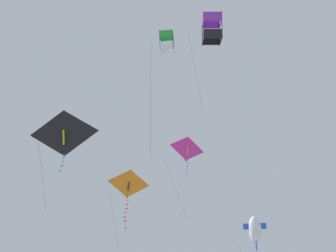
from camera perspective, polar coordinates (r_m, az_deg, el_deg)
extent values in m
cube|color=purple|center=(28.62, 6.46, 15.08)|extent=(0.99, 1.19, 0.64)
cube|color=purple|center=(27.48, 6.76, 16.14)|extent=(0.99, 1.19, 0.64)
cube|color=purple|center=(27.99, 5.27, 15.63)|extent=(1.17, 0.89, 1.10)
cube|color=purple|center=(28.13, 7.94, 15.55)|extent=(1.17, 0.89, 1.10)
cube|color=black|center=(28.14, 6.50, 12.71)|extent=(0.99, 1.19, 0.64)
cube|color=black|center=(26.97, 6.81, 13.69)|extent=(0.99, 1.19, 0.64)
cube|color=black|center=(27.49, 5.31, 13.22)|extent=(1.17, 0.89, 1.10)
cube|color=black|center=(27.63, 8.00, 13.15)|extent=(1.17, 0.89, 1.10)
cylinder|color=#332D28|center=(28.31, 5.17, 13.94)|extent=(0.68, 0.52, 1.91)
cylinder|color=#332D28|center=(28.45, 7.79, 13.87)|extent=(0.68, 0.52, 1.91)
cylinder|color=#332D28|center=(27.15, 5.41, 14.96)|extent=(0.68, 0.52, 1.91)
cylinder|color=#332D28|center=(27.30, 8.16, 14.88)|extent=(0.68, 0.52, 1.91)
cylinder|color=#47474C|center=(26.16, 4.18, 8.18)|extent=(1.41, 2.23, 4.64)
cube|color=green|center=(25.01, -0.11, 13.21)|extent=(0.71, 0.73, 0.40)
cube|color=green|center=(24.25, -0.33, 13.81)|extent=(0.71, 0.73, 0.40)
cube|color=green|center=(24.67, -1.18, 13.43)|extent=(0.68, 0.65, 0.74)
cube|color=green|center=(24.59, 0.74, 13.58)|extent=(0.68, 0.65, 0.74)
cube|color=white|center=(24.77, -0.02, 11.44)|extent=(0.71, 0.73, 0.40)
cube|color=white|center=(23.99, -0.23, 11.98)|extent=(0.71, 0.73, 0.40)
cube|color=white|center=(24.42, -1.09, 11.62)|extent=(0.68, 0.65, 0.74)
cube|color=white|center=(24.35, 0.85, 11.78)|extent=(0.68, 0.65, 0.74)
cylinder|color=#332D28|center=(24.92, -1.01, 12.25)|extent=(0.45, 0.43, 1.19)
cylinder|color=#332D28|center=(24.85, 0.89, 12.40)|extent=(0.45, 0.43, 1.19)
cylinder|color=#332D28|center=(24.16, -1.26, 12.82)|extent=(0.45, 0.43, 1.19)
cylinder|color=#332D28|center=(24.08, 0.70, 12.98)|extent=(0.45, 0.43, 1.19)
cylinder|color=#47474C|center=(22.17, -2.66, 4.29)|extent=(1.55, 1.25, 7.09)
pyramid|color=orange|center=(26.10, -5.97, -8.66)|extent=(1.13, 2.13, 1.26)
cube|color=black|center=(26.21, -6.07, -9.02)|extent=(0.65, 0.25, 0.73)
cube|color=black|center=(26.13, -5.81, -7.43)|extent=(0.24, 0.52, 0.14)
cylinder|color=#47474C|center=(26.04, -6.20, -10.39)|extent=(0.01, 0.05, 0.27)
cube|color=red|center=(26.01, -6.23, -10.67)|extent=(0.10, 0.16, 0.06)
cylinder|color=#47474C|center=(25.90, -6.16, -10.91)|extent=(0.01, 0.16, 0.27)
cube|color=red|center=(25.79, -6.08, -11.14)|extent=(0.17, 0.04, 0.06)
cylinder|color=#47474C|center=(25.76, -6.15, -11.43)|extent=(0.04, 0.06, 0.27)
cube|color=red|center=(25.73, -6.22, -11.71)|extent=(0.10, 0.16, 0.06)
cylinder|color=#47474C|center=(25.72, -6.25, -12.02)|extent=(0.04, 0.08, 0.27)
cube|color=red|center=(25.72, -6.28, -12.32)|extent=(0.14, 0.13, 0.06)
cylinder|color=#47474C|center=(25.70, -6.38, -12.61)|extent=(0.05, 0.08, 0.27)
cube|color=red|center=(25.68, -6.48, -12.91)|extent=(0.10, 0.16, 0.06)
cylinder|color=#47474C|center=(25.66, -6.53, -13.21)|extent=(0.01, 0.07, 0.27)
cube|color=red|center=(25.65, -6.59, -13.51)|extent=(0.07, 0.17, 0.06)
cylinder|color=#47474C|center=(25.60, -6.54, -13.79)|extent=(0.05, 0.06, 0.27)
cube|color=red|center=(25.55, -6.48, -14.07)|extent=(0.14, 0.13, 0.06)
cylinder|color=#47474C|center=(25.48, -6.49, -14.33)|extent=(0.04, 0.08, 0.27)
cube|color=red|center=(25.41, -6.50, -14.60)|extent=(0.16, 0.09, 0.06)
cylinder|color=#47474C|center=(25.32, -6.45, -14.86)|extent=(0.01, 0.13, 0.27)
cube|color=red|center=(25.23, -6.40, -15.12)|extent=(0.03, 0.17, 0.06)
cylinder|color=#47474C|center=(25.96, -8.18, -13.86)|extent=(0.94, 1.56, 3.42)
ellipsoid|color=white|center=(24.14, 13.01, -14.99)|extent=(1.44, 1.43, 1.72)
cube|color=blue|center=(24.07, 11.98, -14.63)|extent=(0.52, 0.54, 0.34)
cube|color=blue|center=(24.16, 13.96, -14.46)|extent=(0.52, 0.54, 0.34)
cube|color=blue|center=(24.31, 13.17, -17.16)|extent=(0.51, 0.49, 0.65)
sphere|color=black|center=(24.34, 12.32, -13.75)|extent=(0.20, 0.20, 0.16)
sphere|color=black|center=(24.39, 13.34, -13.66)|extent=(0.20, 0.20, 0.16)
pyramid|color=black|center=(26.13, -15.39, -1.11)|extent=(3.06, 3.07, 2.04)
cube|color=yellow|center=(26.27, -15.21, -1.74)|extent=(0.86, 0.85, 1.23)
cube|color=yellow|center=(26.28, -15.40, 0.90)|extent=(0.70, 0.70, 0.23)
cylinder|color=#47474C|center=(25.93, -15.38, -3.80)|extent=(0.05, 0.01, 0.30)
cube|color=blue|center=(25.87, -15.39, -4.11)|extent=(0.15, 0.12, 0.06)
cylinder|color=#47474C|center=(25.75, -15.44, -4.34)|extent=(0.07, 0.13, 0.30)
cube|color=blue|center=(25.63, -15.49, -4.58)|extent=(0.15, 0.11, 0.06)
cylinder|color=#47474C|center=(25.55, -15.54, -4.86)|extent=(0.03, 0.04, 0.30)
cube|color=blue|center=(25.47, -15.59, -5.15)|extent=(0.15, 0.11, 0.06)
cylinder|color=#47474C|center=(25.45, -15.65, -5.49)|extent=(0.03, 0.09, 0.30)
cube|color=blue|center=(25.43, -15.71, -5.84)|extent=(0.13, 0.14, 0.06)
cylinder|color=#47474C|center=(25.44, -15.85, -6.19)|extent=(0.03, 0.17, 0.30)
cube|color=blue|center=(25.44, -15.99, -6.55)|extent=(0.10, 0.16, 0.06)
cylinder|color=#47474C|center=(25.77, -18.47, -7.25)|extent=(1.75, 1.79, 3.67)
pyramid|color=#DB2D93|center=(26.48, 2.86, -3.46)|extent=(0.71, 1.95, 1.20)
cube|color=yellow|center=(26.53, 2.72, -3.82)|extent=(0.58, 0.15, 0.65)
cube|color=yellow|center=(26.62, 2.96, -2.38)|extent=(0.15, 0.48, 0.13)
cylinder|color=#47474C|center=(26.26, 2.74, -4.98)|extent=(0.03, 0.01, 0.25)
cube|color=blue|center=(26.20, 2.73, -5.22)|extent=(0.09, 0.16, 0.06)
cylinder|color=#47474C|center=(26.10, 2.89, -5.41)|extent=(0.05, 0.17, 0.25)
cube|color=blue|center=(26.01, 3.04, -5.60)|extent=(0.08, 0.16, 0.06)
cylinder|color=#47474C|center=(25.93, 3.02, -5.83)|extent=(0.06, 0.03, 0.25)
cube|color=blue|center=(25.86, 3.00, -6.06)|extent=(0.10, 0.16, 0.06)
cylinder|color=#47474C|center=(25.86, 2.98, -6.36)|extent=(0.07, 0.11, 0.25)
cube|color=blue|center=(25.86, 2.97, -6.66)|extent=(0.16, 0.10, 0.06)
cylinder|color=#47474C|center=(25.86, 2.84, -6.96)|extent=(0.04, 0.16, 0.25)
cube|color=blue|center=(25.85, 2.70, -7.26)|extent=(0.17, 0.06, 0.06)
cylinder|color=#47474C|center=(26.23, 1.07, -9.20)|extent=(0.35, 2.17, 3.80)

